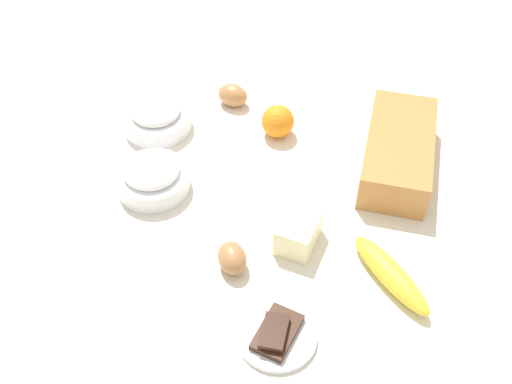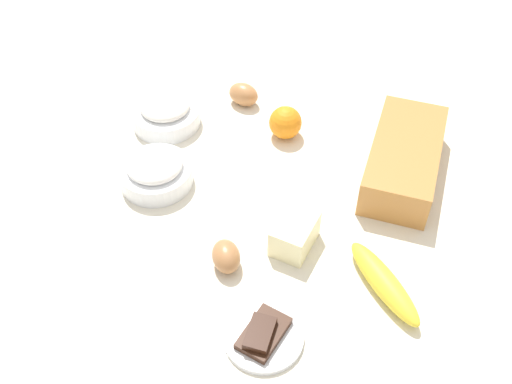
{
  "view_description": "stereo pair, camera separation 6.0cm",
  "coord_description": "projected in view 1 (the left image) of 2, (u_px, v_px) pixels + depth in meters",
  "views": [
    {
      "loc": [
        0.78,
        0.15,
        0.87
      ],
      "look_at": [
        0.0,
        0.0,
        0.04
      ],
      "focal_mm": 42.92,
      "sensor_mm": 36.0,
      "label": 1
    },
    {
      "loc": [
        0.76,
        0.21,
        0.87
      ],
      "look_at": [
        0.0,
        0.0,
        0.04
      ],
      "focal_mm": 42.92,
      "sensor_mm": 36.0,
      "label": 2
    }
  ],
  "objects": [
    {
      "name": "egg_beside_bowl",
      "position": [
        232.0,
        258.0,
        1.06
      ],
      "size": [
        0.08,
        0.08,
        0.05
      ],
      "primitive_type": "ellipsoid",
      "rotation": [
        0.0,
        1.57,
        3.66
      ],
      "color": "#AA7245",
      "rests_on": "ground_plane"
    },
    {
      "name": "egg_near_butter",
      "position": [
        233.0,
        95.0,
        1.38
      ],
      "size": [
        0.07,
        0.08,
        0.05
      ],
      "primitive_type": "ellipsoid",
      "rotation": [
        0.0,
        1.57,
        4.44
      ],
      "color": "#B67B4A",
      "rests_on": "ground_plane"
    },
    {
      "name": "orange_fruit",
      "position": [
        278.0,
        121.0,
        1.3
      ],
      "size": [
        0.07,
        0.07,
        0.07
      ],
      "primitive_type": "sphere",
      "color": "orange",
      "rests_on": "ground_plane"
    },
    {
      "name": "chocolate_plate",
      "position": [
        277.0,
        334.0,
        0.97
      ],
      "size": [
        0.13,
        0.13,
        0.03
      ],
      "color": "white",
      "rests_on": "ground_plane"
    },
    {
      "name": "banana",
      "position": [
        391.0,
        274.0,
        1.04
      ],
      "size": [
        0.17,
        0.16,
        0.04
      ],
      "primitive_type": "ellipsoid",
      "rotation": [
        0.0,
        0.0,
        3.88
      ],
      "color": "yellow",
      "rests_on": "ground_plane"
    },
    {
      "name": "butter_block",
      "position": [
        298.0,
        232.0,
        1.1
      ],
      "size": [
        0.1,
        0.08,
        0.06
      ],
      "primitive_type": "cube",
      "rotation": [
        0.0,
        0.0,
        -0.2
      ],
      "color": "#F4EDB2",
      "rests_on": "ground_plane"
    },
    {
      "name": "ground_plane",
      "position": [
        256.0,
        210.0,
        1.19
      ],
      "size": [
        2.4,
        2.4,
        0.02
      ],
      "primitive_type": "cube",
      "color": "silver"
    },
    {
      "name": "sugar_bowl",
      "position": [
        152.0,
        176.0,
        1.19
      ],
      "size": [
        0.14,
        0.14,
        0.07
      ],
      "color": "white",
      "rests_on": "ground_plane"
    },
    {
      "name": "flour_bowl",
      "position": [
        157.0,
        117.0,
        1.32
      ],
      "size": [
        0.15,
        0.15,
        0.07
      ],
      "color": "white",
      "rests_on": "ground_plane"
    },
    {
      "name": "loaf_pan",
      "position": [
        398.0,
        151.0,
        1.23
      ],
      "size": [
        0.29,
        0.14,
        0.08
      ],
      "rotation": [
        0.0,
        0.0,
        -0.05
      ],
      "color": "#B77A3D",
      "rests_on": "ground_plane"
    }
  ]
}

